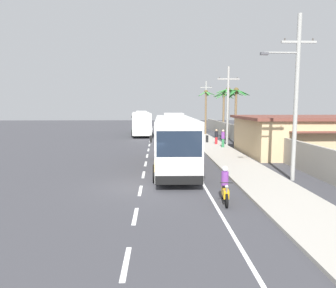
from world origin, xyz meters
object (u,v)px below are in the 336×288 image
Objects in this scene: utility_pole_mid at (228,105)px; coach_bus_foreground at (174,140)px; utility_pole_far at (206,106)px; palm_nearest at (206,103)px; pedestrian_near_kerb at (223,138)px; coach_bus_far_lane at (141,122)px; pedestrian_midwalk at (216,136)px; palm_second at (224,105)px; palm_third at (228,102)px; utility_pole_nearest at (295,94)px; roadside_building at (323,135)px; palm_fourth at (236,102)px; motorcycle_beside_bus at (225,188)px.

coach_bus_foreground is at bearing -117.68° from utility_pole_mid.
utility_pole_far is 1.22× the size of palm_nearest.
coach_bus_far_lane is at bearing -169.69° from pedestrian_near_kerb.
pedestrian_midwalk is 15.19m from palm_second.
utility_pole_far is at bearing 157.14° from palm_second.
coach_bus_far_lane is 1.80× the size of palm_third.
pedestrian_midwalk is 0.25× the size of palm_third.
pedestrian_near_kerb is at bearing 94.68° from utility_pole_nearest.
roadside_building is at bearing 43.22° from pedestrian_near_kerb.
coach_bus_far_lane is 14.21m from palm_third.
utility_pole_nearest reaches higher than roadside_building.
palm_second is at bearing -21.33° from pedestrian_midwalk.
palm_nearest is at bearing 76.64° from coach_bus_foreground.
utility_pole_mid is 1.27× the size of palm_nearest.
utility_pole_mid is 15.22m from palm_second.
coach_bus_far_lane is (-3.55, 25.71, -0.10)m from coach_bus_foreground.
coach_bus_far_lane reaches higher than roadside_building.
coach_bus_foreground is 1.32× the size of utility_pole_nearest.
palm_nearest reaches higher than palm_second.
pedestrian_near_kerb is 5.59m from palm_fourth.
motorcycle_beside_bus is 36.19m from palm_second.
coach_bus_foreground is at bearing -102.87° from utility_pole_far.
coach_bus_foreground reaches higher than pedestrian_near_kerb.
utility_pole_far reaches higher than motorcycle_beside_bus.
roadside_building is at bearing -135.92° from pedestrian_midwalk.
utility_pole_mid is at bearing 136.99° from pedestrian_near_kerb.
utility_pole_nearest reaches higher than palm_nearest.
motorcycle_beside_bus is at bearing -102.54° from palm_third.
utility_pole_mid reaches higher than utility_pole_far.
coach_bus_far_lane is at bearing 126.20° from utility_pole_mid.
palm_nearest is (0.70, 12.55, 3.69)m from pedestrian_midwalk.
utility_pole_far is at bearing 81.59° from palm_nearest.
roadside_building is at bearing -71.93° from utility_pole_far.
utility_pole_mid is 2.13m from palm_fourth.
utility_pole_nearest is 17.79m from palm_fourth.
palm_nearest reaches higher than coach_bus_far_lane.
motorcycle_beside_bus is at bearing -101.50° from palm_second.
utility_pole_far is 1.25× the size of palm_second.
palm_second is 1.02× the size of palm_fourth.
palm_second is at bearing 81.25° from palm_third.
coach_bus_foreground is 25.95m from coach_bus_far_lane.
palm_fourth is (0.98, 17.76, -0.29)m from utility_pole_nearest.
utility_pole_far is at bearing 89.74° from utility_pole_mid.
palm_third reaches higher than coach_bus_far_lane.
coach_bus_foreground is 6.34× the size of motorcycle_beside_bus.
motorcycle_beside_bus is at bearing -104.76° from palm_fourth.
palm_nearest is at bearing 111.62° from roadside_building.
palm_nearest reaches higher than pedestrian_near_kerb.
utility_pole_far is 1.23× the size of palm_third.
palm_third is 1.04× the size of palm_fourth.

